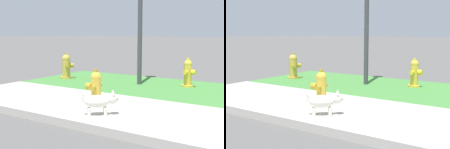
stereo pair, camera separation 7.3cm
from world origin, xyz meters
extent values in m
cylinder|color=gold|center=(-5.12, 2.74, 0.03)|extent=(0.28, 0.28, 0.05)
cylinder|color=gold|center=(-5.12, 2.74, 0.30)|extent=(0.18, 0.18, 0.49)
sphere|color=gold|center=(-5.12, 2.74, 0.54)|extent=(0.19, 0.19, 0.19)
cube|color=yellow|center=(-5.12, 2.74, 0.66)|extent=(0.06, 0.06, 0.06)
cylinder|color=yellow|center=(-5.11, 2.87, 0.36)|extent=(0.09, 0.09, 0.09)
cylinder|color=yellow|center=(-5.12, 2.60, 0.36)|extent=(0.09, 0.09, 0.09)
cylinder|color=yellow|center=(-4.98, 2.73, 0.36)|extent=(0.10, 0.12, 0.12)
cylinder|color=gold|center=(-5.83, 0.08, 0.03)|extent=(0.28, 0.28, 0.05)
cylinder|color=gold|center=(-5.83, 0.08, 0.28)|extent=(0.18, 0.18, 0.46)
sphere|color=gold|center=(-5.83, 0.08, 0.51)|extent=(0.19, 0.19, 0.19)
cube|color=#B29323|center=(-5.83, 0.08, 0.62)|extent=(0.07, 0.07, 0.06)
cylinder|color=#B29323|center=(-5.81, -0.05, 0.33)|extent=(0.11, 0.11, 0.09)
cylinder|color=#B29323|center=(-5.86, 0.21, 0.33)|extent=(0.11, 0.11, 0.09)
cylinder|color=#B29323|center=(-5.97, 0.05, 0.33)|extent=(0.12, 0.14, 0.12)
cylinder|color=gold|center=(-8.38, 2.14, 0.03)|extent=(0.34, 0.34, 0.05)
cylinder|color=gold|center=(-8.38, 2.14, 0.30)|extent=(0.22, 0.22, 0.50)
sphere|color=gold|center=(-8.38, 2.14, 0.55)|extent=(0.23, 0.23, 0.23)
cube|color=#B29323|center=(-8.38, 2.14, 0.68)|extent=(0.08, 0.08, 0.06)
cylinder|color=#B29323|center=(-8.50, 2.24, 0.36)|extent=(0.13, 0.13, 0.09)
cylinder|color=#B29323|center=(-8.26, 2.05, 0.36)|extent=(0.13, 0.13, 0.09)
cylinder|color=#B29323|center=(-8.28, 2.27, 0.36)|extent=(0.16, 0.15, 0.12)
ellipsoid|color=silver|center=(-5.40, -0.48, 0.23)|extent=(0.43, 0.41, 0.20)
sphere|color=silver|center=(-5.22, -0.32, 0.26)|extent=(0.16, 0.16, 0.16)
sphere|color=black|center=(-5.16, -0.27, 0.25)|extent=(0.03, 0.03, 0.03)
cone|color=silver|center=(-5.24, -0.28, 0.37)|extent=(0.08, 0.08, 0.07)
cone|color=silver|center=(-5.19, -0.35, 0.37)|extent=(0.08, 0.08, 0.07)
cylinder|color=silver|center=(-5.34, -0.35, 0.06)|extent=(0.06, 0.06, 0.13)
cylinder|color=silver|center=(-5.27, -0.44, 0.06)|extent=(0.06, 0.06, 0.13)
cylinder|color=silver|center=(-5.54, -0.52, 0.06)|extent=(0.06, 0.06, 0.13)
cylinder|color=silver|center=(-5.47, -0.60, 0.06)|extent=(0.06, 0.06, 0.13)
cylinder|color=silver|center=(-5.57, -0.62, 0.29)|extent=(0.04, 0.04, 0.11)
cylinder|color=#3D3D42|center=(-6.23, 2.42, 1.92)|extent=(0.11, 0.11, 3.84)
camera|label=1|loc=(-2.61, -4.29, 1.32)|focal=50.00mm
camera|label=2|loc=(-2.54, -4.25, 1.32)|focal=50.00mm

